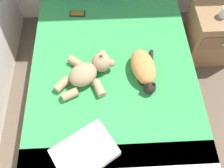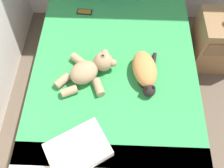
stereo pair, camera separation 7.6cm
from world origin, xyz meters
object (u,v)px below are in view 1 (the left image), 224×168
object	(u,v)px
bed	(113,79)
teddy_bear	(89,71)
cat	(144,69)
cell_phone	(77,14)
nightstand	(212,35)
throw_pillow	(85,153)

from	to	relation	value
bed	teddy_bear	xyz separation A→B (m)	(-0.20, -0.11, 0.32)
cat	cell_phone	xyz separation A→B (m)	(-0.57, 0.71, -0.07)
teddy_bear	nightstand	bearing A→B (deg)	23.71
cat	throw_pillow	bearing A→B (deg)	-126.24
nightstand	cell_phone	bearing A→B (deg)	173.01
cat	nightstand	xyz separation A→B (m)	(0.80, 0.55, -0.26)
bed	cell_phone	size ratio (longest dim) A/B	13.32
teddy_bear	throw_pillow	world-z (taller)	teddy_bear
bed	cell_phone	xyz separation A→B (m)	(-0.32, 0.61, 0.25)
nightstand	throw_pillow	bearing A→B (deg)	-137.00
bed	teddy_bear	distance (m)	0.39
bed	cat	world-z (taller)	cat
bed	throw_pillow	xyz separation A→B (m)	(-0.23, -0.75, 0.30)
cat	nightstand	size ratio (longest dim) A/B	0.75
teddy_bear	nightstand	xyz separation A→B (m)	(1.25, 0.55, -0.26)
cat	teddy_bear	world-z (taller)	teddy_bear
bed	cell_phone	distance (m)	0.73
cat	throw_pillow	size ratio (longest dim) A/B	1.10
bed	nightstand	size ratio (longest dim) A/B	3.49
teddy_bear	nightstand	distance (m)	1.40
teddy_bear	nightstand	size ratio (longest dim) A/B	0.87
cat	nightstand	distance (m)	1.01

